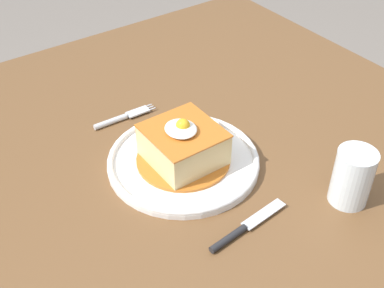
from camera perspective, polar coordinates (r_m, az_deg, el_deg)
name	(u,v)px	position (r m, az deg, el deg)	size (l,w,h in m)	color
dining_table	(232,188)	(1.06, 4.52, -5.02)	(1.22, 1.01, 0.73)	brown
main_plate	(183,161)	(0.96, -0.98, -1.88)	(0.29, 0.29, 0.02)	white
sandwich_meal	(183,146)	(0.93, -1.01, -0.19)	(0.18, 0.18, 0.09)	#C66B23
fork	(120,118)	(1.08, -8.18, 2.88)	(0.02, 0.14, 0.01)	silver
knife	(239,231)	(0.84, 5.32, -9.79)	(0.03, 0.17, 0.01)	#262628
drinking_glass	(352,180)	(0.90, 17.59, -3.91)	(0.07, 0.07, 0.10)	silver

